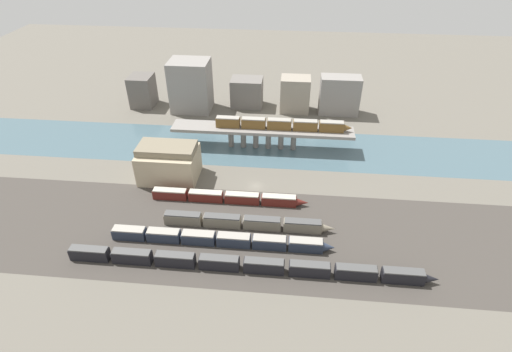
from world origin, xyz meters
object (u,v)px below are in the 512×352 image
object	(u,v)px
train_yard_near	(246,265)
warehouse_building	(169,162)
train_yard_mid	(220,239)
train_yard_outer	(228,197)
train_on_bridge	(282,124)
train_yard_far	(246,222)

from	to	relation	value
train_yard_near	warehouse_building	world-z (taller)	warehouse_building
train_yard_mid	warehouse_building	size ratio (longest dim) A/B	3.20
train_yard_near	warehouse_building	distance (m)	51.55
train_yard_mid	train_yard_outer	bearing A→B (deg)	92.31
train_on_bridge	train_yard_far	bearing A→B (deg)	-100.02
train_on_bridge	warehouse_building	size ratio (longest dim) A/B	2.61
warehouse_building	train_yard_far	bearing A→B (deg)	-38.44
train_yard_near	train_yard_mid	bearing A→B (deg)	132.84
train_on_bridge	train_yard_near	size ratio (longest dim) A/B	0.53
train_yard_near	train_yard_far	size ratio (longest dim) A/B	1.91
train_yard_mid	train_yard_outer	world-z (taller)	train_yard_mid
train_on_bridge	warehouse_building	xyz separation A→B (m)	(-38.19, -23.66, -4.46)
train_yard_far	warehouse_building	bearing A→B (deg)	141.56
train_yard_far	train_yard_outer	bearing A→B (deg)	122.06
train_yard_near	train_on_bridge	bearing A→B (deg)	84.18
train_on_bridge	train_yard_outer	size ratio (longest dim) A/B	1.02
train_yard_far	warehouse_building	world-z (taller)	warehouse_building
train_yard_outer	train_yard_near	bearing A→B (deg)	-72.17
train_yard_near	train_yard_outer	size ratio (longest dim) A/B	1.92
train_yard_far	train_yard_mid	bearing A→B (deg)	-130.20
train_yard_far	warehouse_building	size ratio (longest dim) A/B	2.57
train_on_bridge	train_yard_mid	size ratio (longest dim) A/B	0.82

